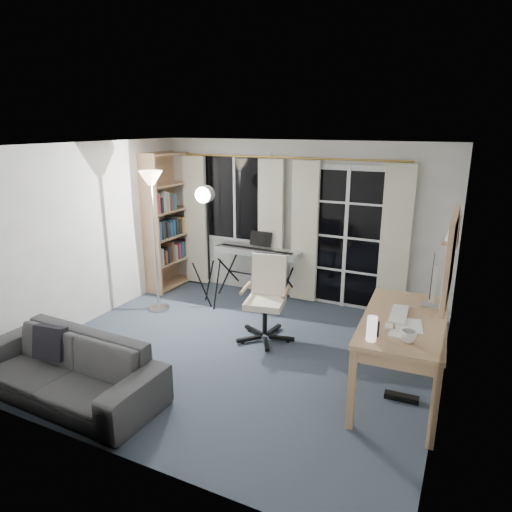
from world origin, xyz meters
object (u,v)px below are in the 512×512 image
Objects in this scene: torchiere_lamp at (152,200)px; monitor at (434,277)px; bookshelf at (167,224)px; mug at (409,335)px; office_chair at (267,290)px; keyboard_piano at (258,252)px; studio_light at (206,209)px; sofa at (63,359)px; desk at (404,328)px.

torchiere_lamp is 3.76m from monitor.
mug is at bearing -26.89° from bookshelf.
office_chair is 2.00m from monitor.
studio_light is (-0.50, -0.65, 0.74)m from keyboard_piano.
keyboard_piano is at bearing 109.59° from office_chair.
bookshelf is 1.09× the size of torchiere_lamp.
office_chair reaches higher than keyboard_piano.
keyboard_piano reaches higher than sofa.
torchiere_lamp is at bearing -150.66° from studio_light.
monitor is 0.29× the size of sofa.
studio_light is at bearing -25.86° from bookshelf.
desk is (4.01, -1.69, -0.32)m from bookshelf.
bookshelf is 4.36m from desk.
torchiere_lamp is at bearing 161.24° from mug.
sofa is (-2.98, -1.47, -0.32)m from desk.
office_chair is (1.18, -0.49, -0.85)m from studio_light.
studio_light is at bearing 151.61° from mug.
sofa is (-0.56, -3.25, -0.33)m from keyboard_piano.
mug is at bearing -42.89° from office_chair.
bookshelf is 4.38m from monitor.
sofa is (-1.25, -2.10, -0.22)m from office_chair.
studio_light is 1.74× the size of office_chair.
studio_light is at bearing 155.91° from desk.
torchiere_lamp is 1.09× the size of studio_light.
bookshelf is 1.20× the size of studio_light.
desk is 0.76× the size of sofa.
mug is at bearing -39.83° from keyboard_piano.
office_chair reaches higher than desk.
bookshelf reaches higher than desk.
keyboard_piano is at bearing 43.53° from torchiere_lamp.
keyboard_piano is 0.86× the size of desk.
mug is at bearing -32.33° from studio_light.
torchiere_lamp reaches higher than sofa.
bookshelf is at bearing 151.99° from mug.
sofa is (-3.08, -0.97, -0.49)m from mug.
bookshelf is 1.63m from keyboard_piano.
office_chair is 2.17m from mug.
torchiere_lamp reaches higher than keyboard_piano.
studio_light is 3.21m from desk.
studio_light is 13.64× the size of mug.
mug is (-0.10, -0.95, -0.24)m from monitor.
bookshelf is 1.30m from studio_light.
office_chair is (1.79, -0.10, -1.00)m from torchiere_lamp.
monitor is at bearing 84.22° from mug.
keyboard_piano is 3.31m from sofa.
studio_light reaches higher than monitor.
mug is (1.83, -1.13, 0.27)m from office_chair.
keyboard_piano reaches higher than mug.
bookshelf is 1.63× the size of keyboard_piano.
torchiere_lamp is at bearing -61.73° from bookshelf.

